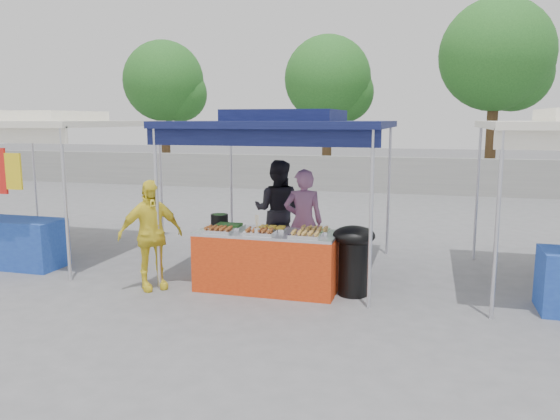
% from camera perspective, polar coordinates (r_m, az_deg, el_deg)
% --- Properties ---
extents(ground_plane, '(80.00, 80.00, 0.00)m').
position_cam_1_polar(ground_plane, '(8.05, -1.14, -8.07)').
color(ground_plane, slate).
extents(back_wall, '(40.00, 0.25, 1.20)m').
position_cam_1_polar(back_wall, '(18.58, 8.55, 3.70)').
color(back_wall, gray).
rests_on(back_wall, ground_plane).
extents(main_canopy, '(3.20, 3.20, 2.57)m').
position_cam_1_polar(main_canopy, '(8.61, 0.66, 9.09)').
color(main_canopy, silver).
rests_on(main_canopy, ground_plane).
extents(neighbor_stall_left, '(3.20, 3.20, 2.57)m').
position_cam_1_polar(neighbor_stall_left, '(10.41, -24.73, 4.04)').
color(neighbor_stall_left, silver).
rests_on(neighbor_stall_left, ground_plane).
extents(tree_0, '(3.35, 3.26, 5.60)m').
position_cam_1_polar(tree_0, '(23.24, -11.66, 12.70)').
color(tree_0, '#4A331C').
rests_on(tree_0, ground_plane).
extents(tree_1, '(3.32, 3.22, 5.53)m').
position_cam_1_polar(tree_1, '(20.99, 5.43, 13.10)').
color(tree_1, '#4A331C').
rests_on(tree_1, ground_plane).
extents(tree_2, '(3.76, 3.74, 6.43)m').
position_cam_1_polar(tree_2, '(20.29, 22.05, 14.35)').
color(tree_2, '#4A331C').
rests_on(tree_2, ground_plane).
extents(vendor_table, '(2.00, 0.80, 0.85)m').
position_cam_1_polar(vendor_table, '(7.84, -1.36, -5.32)').
color(vendor_table, red).
rests_on(vendor_table, ground_plane).
extents(food_tray_fl, '(0.42, 0.30, 0.07)m').
position_cam_1_polar(food_tray_fl, '(7.73, -6.46, -2.11)').
color(food_tray_fl, white).
rests_on(food_tray_fl, vendor_table).
extents(food_tray_fm, '(0.42, 0.30, 0.07)m').
position_cam_1_polar(food_tray_fm, '(7.54, -2.15, -2.34)').
color(food_tray_fm, white).
rests_on(food_tray_fm, vendor_table).
extents(food_tray_fr, '(0.42, 0.30, 0.07)m').
position_cam_1_polar(food_tray_fr, '(7.36, 2.65, -2.64)').
color(food_tray_fr, white).
rests_on(food_tray_fr, vendor_table).
extents(food_tray_bl, '(0.42, 0.30, 0.07)m').
position_cam_1_polar(food_tray_bl, '(7.98, -5.39, -1.72)').
color(food_tray_bl, white).
rests_on(food_tray_bl, vendor_table).
extents(food_tray_bm, '(0.42, 0.30, 0.07)m').
position_cam_1_polar(food_tray_bm, '(7.81, -0.83, -1.92)').
color(food_tray_bm, white).
rests_on(food_tray_bm, vendor_table).
extents(food_tray_br, '(0.42, 0.30, 0.07)m').
position_cam_1_polar(food_tray_br, '(7.67, 3.59, -2.16)').
color(food_tray_br, white).
rests_on(food_tray_br, vendor_table).
extents(cooking_pot, '(0.26, 0.26, 0.15)m').
position_cam_1_polar(cooking_pot, '(8.33, -6.35, -0.96)').
color(cooking_pot, black).
rests_on(cooking_pot, vendor_table).
extents(skewer_cup, '(0.08, 0.08, 0.10)m').
position_cam_1_polar(skewer_cup, '(7.47, -2.42, -2.33)').
color(skewer_cup, silver).
rests_on(skewer_cup, vendor_table).
extents(wok_burner, '(0.59, 0.59, 0.99)m').
position_cam_1_polar(wok_burner, '(7.63, 7.69, -4.60)').
color(wok_burner, black).
rests_on(wok_burner, ground_plane).
extents(crate_left, '(0.52, 0.37, 0.31)m').
position_cam_1_polar(crate_left, '(8.49, -2.58, -6.06)').
color(crate_left, '#1634BA').
rests_on(crate_left, ground_plane).
extents(crate_right, '(0.48, 0.34, 0.29)m').
position_cam_1_polar(crate_right, '(8.59, 1.37, -5.94)').
color(crate_right, '#1634BA').
rests_on(crate_right, ground_plane).
extents(crate_stacked, '(0.46, 0.32, 0.27)m').
position_cam_1_polar(crate_stacked, '(8.52, 1.38, -4.11)').
color(crate_stacked, '#1634BA').
rests_on(crate_stacked, crate_right).
extents(vendor_woman, '(0.69, 0.53, 1.67)m').
position_cam_1_polar(vendor_woman, '(8.55, 2.45, -1.27)').
color(vendor_woman, '#9D648D').
rests_on(vendor_woman, ground_plane).
extents(helper_man, '(0.85, 0.67, 1.74)m').
position_cam_1_polar(helper_man, '(9.45, -0.25, -0.02)').
color(helper_man, '#222228').
rests_on(helper_man, ground_plane).
extents(customer_person, '(0.93, 0.93, 1.59)m').
position_cam_1_polar(customer_person, '(8.01, -13.38, -2.55)').
color(customer_person, yellow).
rests_on(customer_person, ground_plane).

